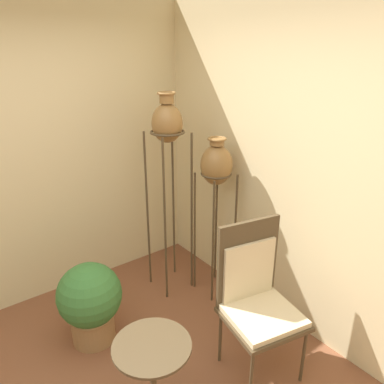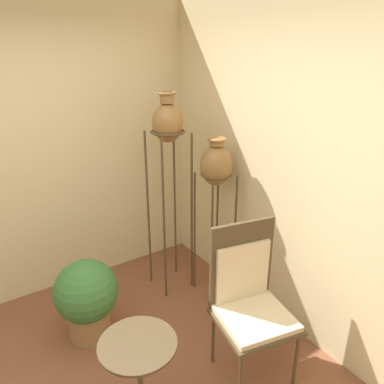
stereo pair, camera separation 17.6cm
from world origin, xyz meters
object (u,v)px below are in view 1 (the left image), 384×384
at_px(vase_stand_medium, 216,169).
at_px(side_table, 153,370).
at_px(potted_plant, 90,301).
at_px(vase_stand_tall, 167,131).
at_px(chair, 256,294).

distance_m(vase_stand_medium, side_table, 1.70).
relative_size(vase_stand_medium, potted_plant, 2.22).
bearing_deg(potted_plant, vase_stand_tall, 14.30).
relative_size(vase_stand_medium, side_table, 2.26).
height_order(chair, side_table, chair).
bearing_deg(side_table, potted_plant, 89.20).
xyz_separation_m(side_table, potted_plant, (0.01, 0.97, -0.11)).
xyz_separation_m(vase_stand_tall, side_table, (-0.94, -1.20, -1.08)).
bearing_deg(chair, vase_stand_tall, 98.47).
bearing_deg(chair, potted_plant, 143.89).
bearing_deg(chair, side_table, -167.20).
relative_size(vase_stand_tall, vase_stand_medium, 1.24).
bearing_deg(vase_stand_medium, vase_stand_tall, 132.68).
height_order(vase_stand_medium, potted_plant, vase_stand_medium).
xyz_separation_m(vase_stand_tall, potted_plant, (-0.93, -0.24, -1.20)).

